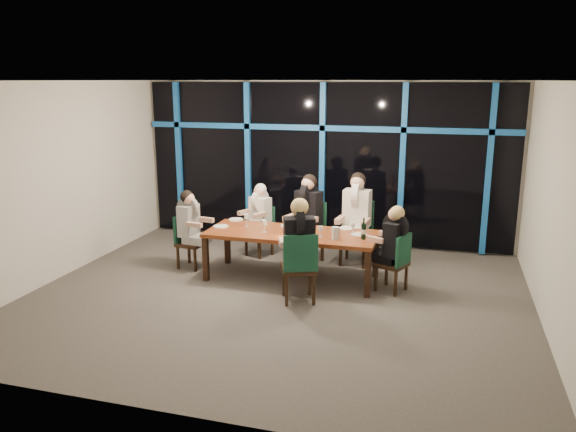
# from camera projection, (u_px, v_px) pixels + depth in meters

# --- Properties ---
(room) EXTENTS (7.04, 7.00, 3.02)m
(room) POSITION_uv_depth(u_px,v_px,m) (276.00, 155.00, 7.50)
(room) COLOR #56514C
(room) RESTS_ON ground
(window_wall) EXTENTS (6.86, 0.43, 2.94)m
(window_wall) POSITION_uv_depth(u_px,v_px,m) (323.00, 161.00, 10.35)
(window_wall) COLOR black
(window_wall) RESTS_ON ground
(dining_table) EXTENTS (2.60, 1.00, 0.75)m
(dining_table) POSITION_uv_depth(u_px,v_px,m) (292.00, 236.00, 8.57)
(dining_table) COLOR brown
(dining_table) RESTS_ON ground
(chair_far_left) EXTENTS (0.53, 0.53, 0.87)m
(chair_far_left) POSITION_uv_depth(u_px,v_px,m) (262.00, 228.00, 9.84)
(chair_far_left) COLOR black
(chair_far_left) RESTS_ON ground
(chair_far_mid) EXTENTS (0.60, 0.60, 1.02)m
(chair_far_mid) POSITION_uv_depth(u_px,v_px,m) (310.00, 228.00, 9.47)
(chair_far_mid) COLOR black
(chair_far_mid) RESTS_ON ground
(chair_far_right) EXTENTS (0.53, 0.53, 1.05)m
(chair_far_right) POSITION_uv_depth(u_px,v_px,m) (357.00, 229.00, 9.37)
(chair_far_right) COLOR black
(chair_far_right) RESTS_ON ground
(chair_end_left) EXTENTS (0.46, 0.46, 0.88)m
(chair_end_left) POSITION_uv_depth(u_px,v_px,m) (187.00, 238.00, 9.16)
(chair_end_left) COLOR black
(chair_end_left) RESTS_ON ground
(chair_end_right) EXTENTS (0.53, 0.53, 0.87)m
(chair_end_right) POSITION_uv_depth(u_px,v_px,m) (397.00, 260.00, 8.07)
(chair_end_right) COLOR black
(chair_end_right) RESTS_ON ground
(chair_near_mid) EXTENTS (0.61, 0.61, 1.01)m
(chair_near_mid) POSITION_uv_depth(u_px,v_px,m) (300.00, 264.00, 7.65)
(chair_near_mid) COLOR black
(chair_near_mid) RESTS_ON ground
(diner_far_left) EXTENTS (0.54, 0.60, 0.85)m
(diner_far_left) POSITION_uv_depth(u_px,v_px,m) (259.00, 209.00, 9.70)
(diner_far_left) COLOR white
(diner_far_left) RESTS_ON ground
(diner_far_mid) EXTENTS (0.61, 0.69, 0.99)m
(diner_far_mid) POSITION_uv_depth(u_px,v_px,m) (307.00, 206.00, 9.31)
(diner_far_mid) COLOR black
(diner_far_mid) RESTS_ON ground
(diner_far_right) EXTENTS (0.55, 0.68, 1.02)m
(diner_far_right) POSITION_uv_depth(u_px,v_px,m) (356.00, 206.00, 9.20)
(diner_far_right) COLOR white
(diner_far_right) RESTS_ON ground
(diner_end_left) EXTENTS (0.57, 0.47, 0.86)m
(diner_end_left) POSITION_uv_depth(u_px,v_px,m) (190.00, 218.00, 9.05)
(diner_end_left) COLOR black
(diner_end_left) RESTS_ON ground
(diner_end_right) EXTENTS (0.60, 0.54, 0.85)m
(diner_end_right) POSITION_uv_depth(u_px,v_px,m) (393.00, 236.00, 8.03)
(diner_end_right) COLOR black
(diner_end_right) RESTS_ON ground
(diner_near_mid) EXTENTS (0.62, 0.69, 0.98)m
(diner_near_mid) POSITION_uv_depth(u_px,v_px,m) (299.00, 234.00, 7.64)
(diner_near_mid) COLOR black
(diner_near_mid) RESTS_ON ground
(plate_far_left) EXTENTS (0.24, 0.24, 0.01)m
(plate_far_left) POSITION_uv_depth(u_px,v_px,m) (236.00, 220.00, 9.29)
(plate_far_left) COLOR white
(plate_far_left) RESTS_ON dining_table
(plate_far_mid) EXTENTS (0.24, 0.24, 0.01)m
(plate_far_mid) POSITION_uv_depth(u_px,v_px,m) (288.00, 226.00, 8.91)
(plate_far_mid) COLOR white
(plate_far_mid) RESTS_ON dining_table
(plate_far_right) EXTENTS (0.24, 0.24, 0.01)m
(plate_far_right) POSITION_uv_depth(u_px,v_px,m) (347.00, 228.00, 8.74)
(plate_far_right) COLOR white
(plate_far_right) RESTS_ON dining_table
(plate_end_left) EXTENTS (0.24, 0.24, 0.01)m
(plate_end_left) POSITION_uv_depth(u_px,v_px,m) (221.00, 226.00, 8.86)
(plate_end_left) COLOR white
(plate_end_left) RESTS_ON dining_table
(plate_end_right) EXTENTS (0.24, 0.24, 0.01)m
(plate_end_right) POSITION_uv_depth(u_px,v_px,m) (359.00, 234.00, 8.39)
(plate_end_right) COLOR white
(plate_end_right) RESTS_ON dining_table
(plate_near_mid) EXTENTS (0.24, 0.24, 0.01)m
(plate_near_mid) POSITION_uv_depth(u_px,v_px,m) (294.00, 237.00, 8.24)
(plate_near_mid) COLOR white
(plate_near_mid) RESTS_ON dining_table
(wine_bottle) EXTENTS (0.07, 0.07, 0.32)m
(wine_bottle) POSITION_uv_depth(u_px,v_px,m) (363.00, 231.00, 8.15)
(wine_bottle) COLOR black
(wine_bottle) RESTS_ON dining_table
(water_pitcher) EXTENTS (0.12, 0.10, 0.19)m
(water_pitcher) POSITION_uv_depth(u_px,v_px,m) (335.00, 233.00, 8.14)
(water_pitcher) COLOR silver
(water_pitcher) RESTS_ON dining_table
(tea_light) EXTENTS (0.04, 0.04, 0.03)m
(tea_light) POSITION_uv_depth(u_px,v_px,m) (285.00, 236.00, 8.29)
(tea_light) COLOR #FF9F4C
(tea_light) RESTS_ON dining_table
(wine_glass_a) EXTENTS (0.07, 0.07, 0.19)m
(wine_glass_a) POSITION_uv_depth(u_px,v_px,m) (264.00, 223.00, 8.51)
(wine_glass_a) COLOR white
(wine_glass_a) RESTS_ON dining_table
(wine_glass_b) EXTENTS (0.07, 0.07, 0.17)m
(wine_glass_b) POSITION_uv_depth(u_px,v_px,m) (299.00, 222.00, 8.66)
(wine_glass_b) COLOR white
(wine_glass_b) RESTS_ON dining_table
(wine_glass_c) EXTENTS (0.06, 0.06, 0.16)m
(wine_glass_c) POSITION_uv_depth(u_px,v_px,m) (321.00, 229.00, 8.27)
(wine_glass_c) COLOR silver
(wine_glass_c) RESTS_ON dining_table
(wine_glass_d) EXTENTS (0.08, 0.08, 0.20)m
(wine_glass_d) POSITION_uv_depth(u_px,v_px,m) (246.00, 217.00, 8.86)
(wine_glass_d) COLOR silver
(wine_glass_d) RESTS_ON dining_table
(wine_glass_e) EXTENTS (0.07, 0.07, 0.17)m
(wine_glass_e) POSITION_uv_depth(u_px,v_px,m) (353.00, 226.00, 8.41)
(wine_glass_e) COLOR silver
(wine_glass_e) RESTS_ON dining_table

